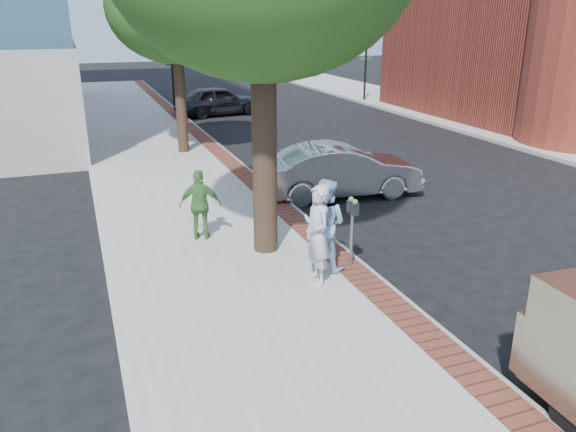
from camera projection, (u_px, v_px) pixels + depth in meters
name	position (u px, v px, depth m)	size (l,w,h in m)	color
ground	(326.00, 287.00, 10.95)	(120.00, 120.00, 0.00)	black
sidewalk	(176.00, 183.00, 17.48)	(5.00, 60.00, 0.15)	#9E9991
brick_strip	(244.00, 174.00, 18.18)	(0.60, 60.00, 0.01)	brown
curb	(254.00, 176.00, 18.32)	(0.10, 60.00, 0.15)	gray
sidewalk_far	(570.00, 144.00, 22.79)	(5.00, 60.00, 0.15)	#9E9991
signal_near	(172.00, 71.00, 29.88)	(0.70, 0.15, 3.80)	black
signal_far	(366.00, 64.00, 33.73)	(0.70, 0.15, 3.80)	black
tree_far	(175.00, 7.00, 19.58)	(4.80, 4.80, 7.14)	black
parking_meter	(352.00, 218.00, 11.16)	(0.12, 0.32, 1.47)	gray
person_gray	(318.00, 235.00, 10.50)	(0.71, 0.47, 1.95)	#B6B6BB
person_officer	(324.00, 224.00, 11.16)	(0.91, 0.71, 1.88)	#94C6E5
person_green	(200.00, 205.00, 12.69)	(0.95, 0.40, 1.63)	#44843C
sedan_silver	(341.00, 171.00, 16.27)	(1.62, 4.64, 1.53)	#B5B6BC
bg_car	(219.00, 101.00, 29.69)	(1.82, 4.51, 1.54)	black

